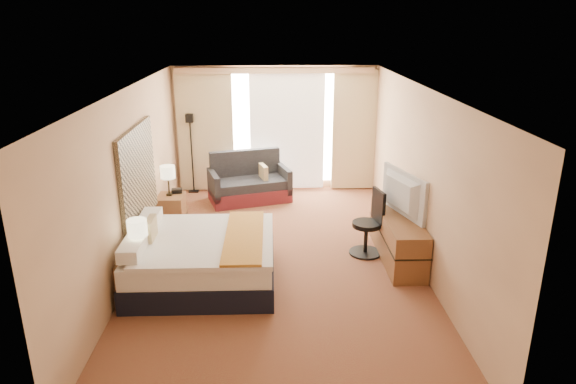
{
  "coord_description": "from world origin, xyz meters",
  "views": [
    {
      "loc": [
        -0.08,
        -7.13,
        3.53
      ],
      "look_at": [
        0.17,
        0.4,
        0.95
      ],
      "focal_mm": 32.0,
      "sensor_mm": 36.0,
      "label": 1
    }
  ],
  "objects_px": {
    "nightstand_left": "(137,278)",
    "television": "(397,194)",
    "nightstand_right": "(172,210)",
    "bed": "(202,258)",
    "lamp_left": "(137,229)",
    "floor_lamp": "(191,137)",
    "media_dresser": "(397,237)",
    "lamp_right": "(168,173)",
    "desk_chair": "(370,226)",
    "loveseat": "(249,185)"
  },
  "relations": [
    {
      "from": "desk_chair",
      "to": "television",
      "type": "bearing_deg",
      "value": -34.48
    },
    {
      "from": "floor_lamp",
      "to": "television",
      "type": "relative_size",
      "value": 1.44
    },
    {
      "from": "bed",
      "to": "lamp_right",
      "type": "xyz_separation_m",
      "value": [
        -0.83,
        2.12,
        0.62
      ]
    },
    {
      "from": "nightstand_left",
      "to": "television",
      "type": "distance_m",
      "value": 3.88
    },
    {
      "from": "floor_lamp",
      "to": "media_dresser",
      "type": "bearing_deg",
      "value": -42.71
    },
    {
      "from": "nightstand_left",
      "to": "desk_chair",
      "type": "height_order",
      "value": "desk_chair"
    },
    {
      "from": "nightstand_left",
      "to": "television",
      "type": "height_order",
      "value": "television"
    },
    {
      "from": "nightstand_left",
      "to": "lamp_left",
      "type": "height_order",
      "value": "lamp_left"
    },
    {
      "from": "bed",
      "to": "television",
      "type": "relative_size",
      "value": 1.69
    },
    {
      "from": "media_dresser",
      "to": "bed",
      "type": "bearing_deg",
      "value": -167.33
    },
    {
      "from": "bed",
      "to": "floor_lamp",
      "type": "bearing_deg",
      "value": 99.84
    },
    {
      "from": "lamp_left",
      "to": "nightstand_left",
      "type": "bearing_deg",
      "value": -147.63
    },
    {
      "from": "loveseat",
      "to": "desk_chair",
      "type": "bearing_deg",
      "value": -69.15
    },
    {
      "from": "lamp_left",
      "to": "desk_chair",
      "type": "bearing_deg",
      "value": 20.0
    },
    {
      "from": "desk_chair",
      "to": "lamp_right",
      "type": "distance_m",
      "value": 3.6
    },
    {
      "from": "bed",
      "to": "television",
      "type": "height_order",
      "value": "television"
    },
    {
      "from": "lamp_left",
      "to": "floor_lamp",
      "type": "bearing_deg",
      "value": 89.11
    },
    {
      "from": "television",
      "to": "bed",
      "type": "bearing_deg",
      "value": 86.22
    },
    {
      "from": "loveseat",
      "to": "desk_chair",
      "type": "height_order",
      "value": "desk_chair"
    },
    {
      "from": "nightstand_right",
      "to": "bed",
      "type": "relative_size",
      "value": 0.28
    },
    {
      "from": "loveseat",
      "to": "bed",
      "type": "bearing_deg",
      "value": -115.42
    },
    {
      "from": "bed",
      "to": "floor_lamp",
      "type": "relative_size",
      "value": 1.18
    },
    {
      "from": "loveseat",
      "to": "lamp_left",
      "type": "distance_m",
      "value": 4.01
    },
    {
      "from": "media_dresser",
      "to": "lamp_right",
      "type": "bearing_deg",
      "value": 158.44
    },
    {
      "from": "media_dresser",
      "to": "loveseat",
      "type": "bearing_deg",
      "value": 130.94
    },
    {
      "from": "media_dresser",
      "to": "loveseat",
      "type": "distance_m",
      "value": 3.62
    },
    {
      "from": "lamp_right",
      "to": "lamp_left",
      "type": "bearing_deg",
      "value": -88.19
    },
    {
      "from": "desk_chair",
      "to": "media_dresser",
      "type": "bearing_deg",
      "value": -34.91
    },
    {
      "from": "loveseat",
      "to": "desk_chair",
      "type": "distance_m",
      "value": 3.24
    },
    {
      "from": "loveseat",
      "to": "lamp_right",
      "type": "xyz_separation_m",
      "value": [
        -1.35,
        -1.26,
        0.64
      ]
    },
    {
      "from": "media_dresser",
      "to": "lamp_left",
      "type": "relative_size",
      "value": 3.37
    },
    {
      "from": "nightstand_right",
      "to": "bed",
      "type": "xyz_separation_m",
      "value": [
        0.81,
        -2.1,
        0.07
      ]
    },
    {
      "from": "nightstand_left",
      "to": "television",
      "type": "bearing_deg",
      "value": 16.39
    },
    {
      "from": "media_dresser",
      "to": "nightstand_right",
      "type": "bearing_deg",
      "value": 158.6
    },
    {
      "from": "media_dresser",
      "to": "bed",
      "type": "height_order",
      "value": "bed"
    },
    {
      "from": "nightstand_left",
      "to": "floor_lamp",
      "type": "relative_size",
      "value": 0.33
    },
    {
      "from": "nightstand_left",
      "to": "floor_lamp",
      "type": "distance_m",
      "value": 4.44
    },
    {
      "from": "floor_lamp",
      "to": "lamp_left",
      "type": "height_order",
      "value": "floor_lamp"
    },
    {
      "from": "lamp_right",
      "to": "television",
      "type": "xyz_separation_m",
      "value": [
        3.67,
        -1.45,
        0.07
      ]
    },
    {
      "from": "nightstand_left",
      "to": "nightstand_right",
      "type": "xyz_separation_m",
      "value": [
        0.0,
        2.5,
        0.0
      ]
    },
    {
      "from": "media_dresser",
      "to": "television",
      "type": "distance_m",
      "value": 0.69
    },
    {
      "from": "loveseat",
      "to": "nightstand_left",
      "type": "bearing_deg",
      "value": -126.04
    },
    {
      "from": "nightstand_left",
      "to": "bed",
      "type": "distance_m",
      "value": 0.91
    },
    {
      "from": "nightstand_left",
      "to": "lamp_right",
      "type": "relative_size",
      "value": 1.02
    },
    {
      "from": "media_dresser",
      "to": "loveseat",
      "type": "xyz_separation_m",
      "value": [
        -2.37,
        2.73,
        -0.03
      ]
    },
    {
      "from": "loveseat",
      "to": "floor_lamp",
      "type": "xyz_separation_m",
      "value": [
        -1.21,
        0.57,
        0.85
      ]
    },
    {
      "from": "loveseat",
      "to": "television",
      "type": "height_order",
      "value": "television"
    },
    {
      "from": "loveseat",
      "to": "television",
      "type": "bearing_deg",
      "value": -66.08
    },
    {
      "from": "floor_lamp",
      "to": "lamp_right",
      "type": "distance_m",
      "value": 1.85
    },
    {
      "from": "television",
      "to": "lamp_right",
      "type": "bearing_deg",
      "value": 51.37
    }
  ]
}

